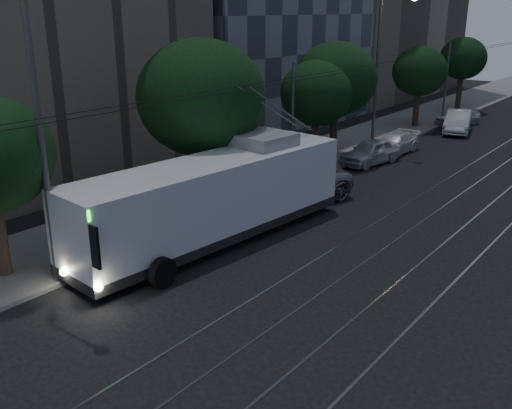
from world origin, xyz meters
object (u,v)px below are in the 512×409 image
(car_white_c, at_px, (458,122))
(streetlamp_far, at_px, (384,56))
(trolleybus, at_px, (217,198))
(car_white_b, at_px, (394,144))
(car_white_a, at_px, (371,152))
(streetlamp_near, at_px, (42,82))
(car_white_d, at_px, (458,117))
(pickup_silver, at_px, (284,183))

(car_white_c, relative_size, streetlamp_far, 0.50)
(trolleybus, relative_size, car_white_b, 2.97)
(car_white_b, xyz_separation_m, car_white_c, (0.86, 8.50, 0.17))
(car_white_a, relative_size, streetlamp_far, 0.43)
(trolleybus, xyz_separation_m, car_white_c, (0.22, 25.28, -0.92))
(trolleybus, relative_size, streetlamp_near, 1.15)
(car_white_d, bearing_deg, pickup_silver, -68.72)
(streetlamp_far, bearing_deg, pickup_silver, -84.59)
(car_white_c, bearing_deg, pickup_silver, -107.62)
(car_white_b, height_order, car_white_d, car_white_d)
(trolleybus, xyz_separation_m, car_white_d, (-0.64, 27.78, -1.05))
(pickup_silver, xyz_separation_m, car_white_d, (0.00, 22.50, -0.23))
(trolleybus, bearing_deg, car_white_c, 94.61)
(car_white_c, distance_m, car_white_d, 2.65)
(car_white_d, xyz_separation_m, streetlamp_far, (-1.09, -10.94, 5.07))
(pickup_silver, height_order, car_white_b, pickup_silver)
(car_white_a, distance_m, car_white_d, 14.09)
(pickup_silver, xyz_separation_m, streetlamp_far, (-1.09, 11.56, 4.84))
(car_white_c, bearing_deg, trolleybus, -105.65)
(car_white_a, bearing_deg, car_white_b, 99.79)
(car_white_b, xyz_separation_m, streetlamp_near, (-0.48, -22.68, 5.82))
(trolleybus, relative_size, car_white_c, 2.63)
(trolleybus, bearing_deg, streetlamp_far, 101.00)
(car_white_c, relative_size, car_white_d, 1.25)
(streetlamp_far, bearing_deg, trolleybus, -84.12)
(pickup_silver, bearing_deg, car_white_a, 111.23)
(car_white_b, distance_m, car_white_c, 8.54)
(pickup_silver, bearing_deg, streetlamp_near, -71.21)
(pickup_silver, distance_m, streetlamp_near, 12.50)
(car_white_a, relative_size, streetlamp_near, 0.38)
(car_white_a, height_order, car_white_c, car_white_c)
(pickup_silver, height_order, streetlamp_far, streetlamp_far)
(trolleybus, distance_m, streetlamp_near, 7.65)
(pickup_silver, relative_size, car_white_d, 1.67)
(car_white_d, bearing_deg, car_white_a, -68.72)
(car_white_d, bearing_deg, trolleybus, -67.39)
(pickup_silver, bearing_deg, car_white_b, 111.23)
(pickup_silver, height_order, car_white_c, pickup_silver)
(car_white_a, bearing_deg, streetlamp_far, 118.94)
(streetlamp_near, bearing_deg, car_white_d, 89.19)
(car_white_d, distance_m, streetlamp_near, 34.18)
(car_white_b, distance_m, car_white_d, 11.00)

